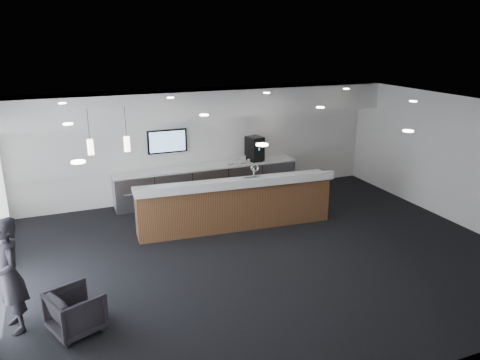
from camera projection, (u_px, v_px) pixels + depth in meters
name	position (u px, v px, depth m)	size (l,w,h in m)	color
ground	(263.00, 254.00, 9.67)	(10.00, 10.00, 0.00)	black
ceiling	(265.00, 109.00, 8.76)	(10.00, 8.00, 0.02)	black
back_wall	(203.00, 143.00, 12.75)	(10.00, 0.02, 3.00)	white
right_wall	(457.00, 161.00, 10.99)	(0.02, 8.00, 3.00)	white
soffit_bulkhead	(207.00, 103.00, 12.01)	(10.00, 0.90, 0.70)	silver
alcove_panel	(203.00, 140.00, 12.70)	(9.80, 0.06, 1.40)	silver
back_credenza	(208.00, 182.00, 12.74)	(5.06, 0.66, 0.95)	gray
wall_tv	(167.00, 141.00, 12.27)	(1.05, 0.08, 0.62)	black
pendant_left	(132.00, 150.00, 8.84)	(0.12, 0.12, 0.30)	#FBE6C4
pendant_right	(93.00, 154.00, 8.59)	(0.12, 0.12, 0.30)	#FBE6C4
ceiling_can_lights	(265.00, 111.00, 8.77)	(7.00, 5.00, 0.02)	silver
service_counter	(235.00, 204.00, 10.86)	(4.66, 1.10, 1.49)	#522E1B
coffee_machine	(255.00, 149.00, 13.01)	(0.48, 0.55, 0.68)	black
info_sign_left	(231.00, 160.00, 12.70)	(0.17, 0.02, 0.24)	silver
info_sign_right	(243.00, 159.00, 12.80)	(0.16, 0.02, 0.21)	silver
armchair	(76.00, 311.00, 7.09)	(0.72, 0.74, 0.67)	black
lounge_guest	(9.00, 276.00, 6.97)	(0.66, 0.44, 1.82)	black
cup_0	(253.00, 160.00, 12.98)	(0.09, 0.09, 0.08)	white
cup_1	(249.00, 161.00, 12.93)	(0.09, 0.09, 0.08)	white
cup_2	(244.00, 161.00, 12.88)	(0.09, 0.09, 0.08)	white
cup_3	(239.00, 162.00, 12.83)	(0.09, 0.09, 0.08)	white
cup_4	(235.00, 162.00, 12.78)	(0.09, 0.09, 0.08)	white
cup_5	(230.00, 163.00, 12.73)	(0.09, 0.09, 0.08)	white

